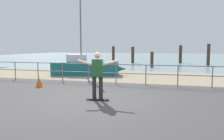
# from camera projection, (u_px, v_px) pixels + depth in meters

# --- Properties ---
(ground_plane) EXTENTS (24.00, 10.00, 0.04)m
(ground_plane) POSITION_uv_depth(u_px,v_px,m) (86.00, 107.00, 7.19)
(ground_plane) COLOR #474444
(ground_plane) RESTS_ON ground
(beach_strip) EXTENTS (24.00, 6.00, 0.04)m
(beach_strip) POSITION_uv_depth(u_px,v_px,m) (132.00, 76.00, 14.85)
(beach_strip) COLOR tan
(beach_strip) RESTS_ON ground
(sea_surface) EXTENTS (72.00, 50.00, 0.04)m
(sea_surface) POSITION_uv_depth(u_px,v_px,m) (160.00, 57.00, 41.69)
(sea_surface) COLOR #849EA3
(sea_surface) RESTS_ON ground
(railing_fence) EXTENTS (13.77, 0.05, 1.05)m
(railing_fence) POSITION_uv_depth(u_px,v_px,m) (102.00, 70.00, 11.78)
(railing_fence) COLOR slate
(railing_fence) RESTS_ON ground
(sailboat) EXTENTS (5.07, 2.23, 5.64)m
(sailboat) POSITION_uv_depth(u_px,v_px,m) (88.00, 67.00, 15.26)
(sailboat) COLOR #19666B
(sailboat) RESTS_ON ground
(skateboard) EXTENTS (0.82, 0.28, 0.08)m
(skateboard) POSITION_uv_depth(u_px,v_px,m) (98.00, 99.00, 8.06)
(skateboard) COLOR black
(skateboard) RESTS_ON ground
(skateboarder) EXTENTS (1.45, 0.24, 1.65)m
(skateboarder) POSITION_uv_depth(u_px,v_px,m) (97.00, 72.00, 7.97)
(skateboarder) COLOR #26262B
(skateboarder) RESTS_ON skateboard
(groyne_post_0) EXTENTS (0.34, 0.34, 1.98)m
(groyne_post_0) POSITION_uv_depth(u_px,v_px,m) (113.00, 54.00, 28.09)
(groyne_post_0) COLOR #422D1E
(groyne_post_0) RESTS_ON ground
(groyne_post_1) EXTENTS (0.34, 0.34, 1.93)m
(groyne_post_1) POSITION_uv_depth(u_px,v_px,m) (133.00, 55.00, 26.18)
(groyne_post_1) COLOR #422D1E
(groyne_post_1) RESTS_ON ground
(groyne_post_2) EXTENTS (0.29, 0.29, 1.47)m
(groyne_post_2) POSITION_uv_depth(u_px,v_px,m) (152.00, 60.00, 20.93)
(groyne_post_2) COLOR #422D1E
(groyne_post_2) RESTS_ON ground
(groyne_post_3) EXTENTS (0.35, 0.35, 2.10)m
(groyne_post_3) POSITION_uv_depth(u_px,v_px,m) (180.00, 54.00, 26.22)
(groyne_post_3) COLOR #422D1E
(groyne_post_3) RESTS_ON ground
(groyne_post_4) EXTENTS (0.32, 0.32, 2.22)m
(groyne_post_4) POSITION_uv_depth(u_px,v_px,m) (208.00, 55.00, 22.99)
(groyne_post_4) COLOR #422D1E
(groyne_post_4) RESTS_ON ground
(traffic_cone) EXTENTS (0.36, 0.36, 0.50)m
(traffic_cone) POSITION_uv_depth(u_px,v_px,m) (39.00, 82.00, 10.74)
(traffic_cone) COLOR #E55919
(traffic_cone) RESTS_ON ground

